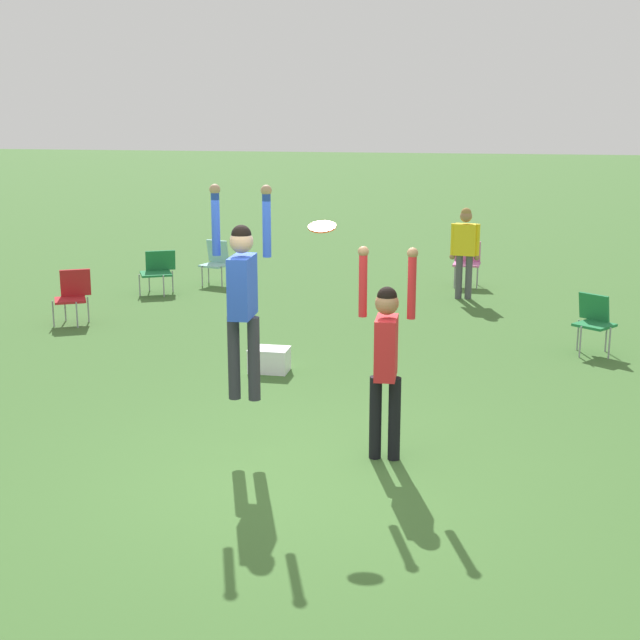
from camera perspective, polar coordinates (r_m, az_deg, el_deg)
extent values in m
plane|color=#3D662D|center=(8.59, -1.61, -9.51)|extent=(120.00, 120.00, 0.00)
cylinder|color=#2D2D38|center=(8.77, -5.53, -2.42)|extent=(0.12, 0.12, 0.84)
cylinder|color=#2D2D38|center=(8.71, -4.25, -2.50)|extent=(0.12, 0.12, 0.84)
cube|color=blue|center=(8.57, -4.99, 2.14)|extent=(0.22, 0.46, 0.59)
sphere|color=tan|center=(8.50, -5.05, 5.03)|extent=(0.23, 0.23, 0.23)
sphere|color=black|center=(8.49, -5.06, 5.45)|extent=(0.19, 0.19, 0.19)
cylinder|color=blue|center=(8.55, -6.69, 6.21)|extent=(0.08, 0.08, 0.63)
sphere|color=tan|center=(8.51, -6.75, 8.30)|extent=(0.10, 0.10, 0.10)
cylinder|color=blue|center=(8.41, -3.43, 6.15)|extent=(0.08, 0.08, 0.63)
sphere|color=tan|center=(8.37, -3.46, 8.28)|extent=(0.10, 0.10, 0.10)
cylinder|color=black|center=(8.71, 3.57, -6.25)|extent=(0.12, 0.12, 0.83)
cylinder|color=black|center=(8.69, 4.78, -6.32)|extent=(0.12, 0.12, 0.83)
cube|color=red|center=(8.49, 4.26, -1.78)|extent=(0.22, 0.42, 0.59)
sphere|color=#9E704C|center=(8.38, 4.31, 1.09)|extent=(0.22, 0.22, 0.22)
sphere|color=black|center=(8.37, 4.31, 1.50)|extent=(0.19, 0.19, 0.19)
cylinder|color=red|center=(8.38, 2.77, 2.29)|extent=(0.08, 0.08, 0.62)
sphere|color=#9E704C|center=(8.32, 2.79, 4.40)|extent=(0.10, 0.10, 0.10)
cylinder|color=red|center=(8.33, 5.90, 2.17)|extent=(0.08, 0.08, 0.62)
sphere|color=#9E704C|center=(8.27, 5.95, 4.28)|extent=(0.10, 0.10, 0.10)
cylinder|color=#E04C23|center=(8.36, 0.14, 5.99)|extent=(0.26, 0.26, 0.09)
cylinder|color=gray|center=(17.08, 8.61, 2.78)|extent=(0.02, 0.02, 0.45)
cylinder|color=gray|center=(17.07, 10.02, 2.71)|extent=(0.02, 0.02, 0.45)
cylinder|color=gray|center=(17.50, 8.68, 3.03)|extent=(0.02, 0.02, 0.45)
cylinder|color=gray|center=(17.48, 10.06, 2.97)|extent=(0.02, 0.02, 0.45)
cube|color=#C666A3|center=(17.25, 9.37, 3.55)|extent=(0.52, 0.52, 0.04)
cube|color=#C666A3|center=(17.44, 9.42, 4.38)|extent=(0.50, 0.13, 0.40)
cylinder|color=gray|center=(12.70, 16.32, -1.35)|extent=(0.02, 0.02, 0.44)
cylinder|color=gray|center=(12.75, 18.04, -1.43)|extent=(0.02, 0.02, 0.44)
cylinder|color=gray|center=(13.07, 16.18, -0.93)|extent=(0.02, 0.02, 0.44)
cylinder|color=gray|center=(13.12, 17.85, -1.00)|extent=(0.02, 0.02, 0.44)
cube|color=#1E753D|center=(12.86, 17.16, -0.30)|extent=(0.63, 0.63, 0.04)
cube|color=#1E753D|center=(13.02, 17.13, 0.80)|extent=(0.42, 0.35, 0.38)
cylinder|color=gray|center=(17.20, -7.55, 2.80)|extent=(0.02, 0.02, 0.40)
cylinder|color=gray|center=(17.08, -6.30, 2.76)|extent=(0.02, 0.02, 0.40)
cylinder|color=gray|center=(17.56, -7.15, 3.04)|extent=(0.02, 0.02, 0.40)
cylinder|color=gray|center=(17.44, -5.92, 3.00)|extent=(0.02, 0.02, 0.40)
cube|color=#8CC6C1|center=(17.29, -6.75, 3.50)|extent=(0.58, 0.58, 0.04)
cube|color=#8CC6C1|center=(17.45, -6.56, 4.40)|extent=(0.47, 0.25, 0.44)
cylinder|color=gray|center=(16.50, -11.47, 2.19)|extent=(0.02, 0.02, 0.40)
cylinder|color=gray|center=(16.33, -9.97, 2.14)|extent=(0.02, 0.02, 0.40)
cylinder|color=gray|center=(16.92, -10.88, 2.49)|extent=(0.02, 0.02, 0.40)
cylinder|color=gray|center=(16.76, -9.41, 2.45)|extent=(0.02, 0.02, 0.40)
cube|color=#1E753D|center=(16.59, -10.46, 2.93)|extent=(0.73, 0.73, 0.04)
cube|color=#1E753D|center=(16.79, -10.18, 3.78)|extent=(0.53, 0.33, 0.37)
cylinder|color=gray|center=(14.51, -16.71, 0.38)|extent=(0.02, 0.02, 0.41)
cylinder|color=gray|center=(14.33, -15.29, 0.31)|extent=(0.02, 0.02, 0.41)
cylinder|color=gray|center=(14.86, -16.00, 0.72)|extent=(0.02, 0.02, 0.41)
cylinder|color=gray|center=(14.68, -14.61, 0.66)|extent=(0.02, 0.02, 0.41)
cube|color=#B21E23|center=(14.56, -15.70, 1.24)|extent=(0.64, 0.64, 0.04)
cube|color=#B21E23|center=(14.70, -15.38, 2.32)|extent=(0.47, 0.32, 0.44)
cylinder|color=#4C4C51|center=(16.12, 8.88, 2.75)|extent=(0.12, 0.12, 0.79)
cylinder|color=#4C4C51|center=(16.12, 9.49, 2.72)|extent=(0.12, 0.12, 0.79)
cube|color=yellow|center=(16.01, 9.28, 5.10)|extent=(0.41, 0.25, 0.56)
sphere|color=#9E704C|center=(15.96, 9.33, 6.57)|extent=(0.21, 0.21, 0.21)
sphere|color=olive|center=(15.95, 9.34, 6.78)|extent=(0.18, 0.18, 0.18)
cylinder|color=yellow|center=(16.02, 8.50, 5.08)|extent=(0.08, 0.08, 0.59)
sphere|color=#9E704C|center=(16.07, 8.47, 4.03)|extent=(0.10, 0.10, 0.10)
cylinder|color=yellow|center=(16.01, 10.05, 5.01)|extent=(0.08, 0.08, 0.59)
sphere|color=#9E704C|center=(16.05, 10.00, 3.97)|extent=(0.10, 0.10, 0.10)
cube|color=white|center=(11.59, -3.27, -2.62)|extent=(0.50, 0.36, 0.29)
cube|color=silver|center=(11.54, -3.28, -1.87)|extent=(0.51, 0.36, 0.02)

